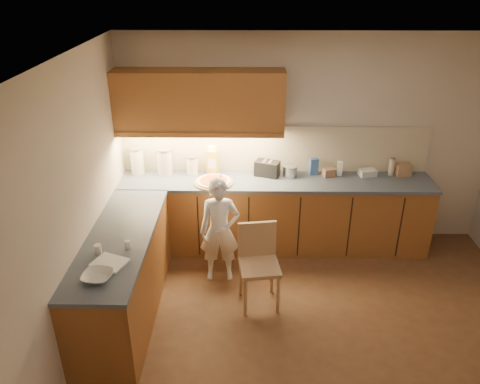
{
  "coord_description": "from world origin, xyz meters",
  "views": [
    {
      "loc": [
        -0.73,
        -3.42,
        3.27
      ],
      "look_at": [
        -0.8,
        1.2,
        1.0
      ],
      "focal_mm": 35.0,
      "sensor_mm": 36.0,
      "label": 1
    }
  ],
  "objects": [
    {
      "name": "room",
      "position": [
        0.0,
        0.0,
        1.68
      ],
      "size": [
        4.54,
        4.5,
        2.62
      ],
      "color": "#51321C",
      "rests_on": "ground"
    },
    {
      "name": "upper_cabinets",
      "position": [
        -1.27,
        1.82,
        1.85
      ],
      "size": [
        1.95,
        0.36,
        0.73
      ],
      "color": "#975C2C",
      "rests_on": "ground"
    },
    {
      "name": "oil_jug",
      "position": [
        -1.15,
        1.87,
        1.09
      ],
      "size": [
        0.15,
        0.13,
        0.36
      ],
      "rotation": [
        0.0,
        0.0,
        -0.36
      ],
      "color": "gold",
      "rests_on": "l_counter"
    },
    {
      "name": "canister_a",
      "position": [
        -2.07,
        1.87,
        1.09
      ],
      "size": [
        0.17,
        0.17,
        0.34
      ],
      "rotation": [
        0.0,
        0.0,
        0.34
      ],
      "color": "white",
      "rests_on": "l_counter"
    },
    {
      "name": "white_bottle",
      "position": [
        0.41,
        1.85,
        1.01
      ],
      "size": [
        0.07,
        0.07,
        0.18
      ],
      "primitive_type": "cube",
      "rotation": [
        0.0,
        0.0,
        -0.11
      ],
      "color": "white",
      "rests_on": "l_counter"
    },
    {
      "name": "card_box_a",
      "position": [
        0.28,
        1.82,
        0.97
      ],
      "size": [
        0.16,
        0.13,
        0.1
      ],
      "primitive_type": "cube",
      "rotation": [
        0.0,
        0.0,
        0.28
      ],
      "color": "#9D7454",
      "rests_on": "l_counter"
    },
    {
      "name": "toaster",
      "position": [
        -0.48,
        1.83,
        1.01
      ],
      "size": [
        0.33,
        0.26,
        0.19
      ],
      "rotation": [
        0.0,
        0.0,
        -0.35
      ],
      "color": "black",
      "rests_on": "l_counter"
    },
    {
      "name": "l_counter",
      "position": [
        -0.92,
        1.25,
        0.46
      ],
      "size": [
        3.77,
        2.62,
        0.92
      ],
      "color": "#975C2C",
      "rests_on": "ground"
    },
    {
      "name": "wooden_chair",
      "position": [
        -0.6,
        0.61,
        0.52
      ],
      "size": [
        0.45,
        0.45,
        0.89
      ],
      "rotation": [
        0.0,
        0.0,
        0.14
      ],
      "color": "tan",
      "rests_on": "ground"
    },
    {
      "name": "canister_d",
      "position": [
        -1.4,
        1.86,
        1.04
      ],
      "size": [
        0.15,
        0.15,
        0.24
      ],
      "rotation": [
        0.0,
        0.0,
        0.11
      ],
      "color": "white",
      "rests_on": "l_counter"
    },
    {
      "name": "card_box_b",
      "position": [
        1.19,
        1.87,
        0.99
      ],
      "size": [
        0.19,
        0.16,
        0.14
      ],
      "primitive_type": "cube",
      "rotation": [
        0.0,
        0.0,
        0.08
      ],
      "color": "#A77D5A",
      "rests_on": "l_counter"
    },
    {
      "name": "pizza_on_board",
      "position": [
        -1.12,
        1.59,
        0.94
      ],
      "size": [
        0.46,
        0.46,
        0.19
      ],
      "rotation": [
        0.0,
        0.0,
        0.4
      ],
      "color": "tan",
      "rests_on": "l_counter"
    },
    {
      "name": "canister_c",
      "position": [
        -1.73,
        1.85,
        1.09
      ],
      "size": [
        0.18,
        0.18,
        0.34
      ],
      "rotation": [
        0.0,
        0.0,
        -0.13
      ],
      "color": "silver",
      "rests_on": "l_counter"
    },
    {
      "name": "canister_b",
      "position": [
        -1.75,
        1.89,
        1.07
      ],
      "size": [
        0.17,
        0.17,
        0.29
      ],
      "rotation": [
        0.0,
        0.0,
        0.39
      ],
      "color": "white",
      "rests_on": "l_counter"
    },
    {
      "name": "child",
      "position": [
        -1.02,
        1.02,
        0.61
      ],
      "size": [
        0.46,
        0.32,
        1.22
      ],
      "primitive_type": "imported",
      "rotation": [
        0.0,
        0.0,
        0.06
      ],
      "color": "white",
      "rests_on": "ground"
    },
    {
      "name": "spice_jar_b",
      "position": [
        -1.81,
        0.19,
        0.96
      ],
      "size": [
        0.07,
        0.07,
        0.07
      ],
      "primitive_type": "cylinder",
      "rotation": [
        0.0,
        0.0,
        0.38
      ],
      "color": "white",
      "rests_on": "l_counter"
    },
    {
      "name": "dough_cloth",
      "position": [
        -1.91,
        -0.07,
        0.93
      ],
      "size": [
        0.35,
        0.31,
        0.02
      ],
      "primitive_type": "cube",
      "rotation": [
        0.0,
        0.0,
        -0.39
      ],
      "color": "white",
      "rests_on": "l_counter"
    },
    {
      "name": "flat_pack",
      "position": [
        0.75,
        1.84,
        0.96
      ],
      "size": [
        0.22,
        0.18,
        0.08
      ],
      "primitive_type": "cube",
      "rotation": [
        0.0,
        0.0,
        0.19
      ],
      "color": "silver",
      "rests_on": "l_counter"
    },
    {
      "name": "blue_box",
      "position": [
        0.1,
        1.88,
        1.02
      ],
      "size": [
        0.12,
        0.09,
        0.21
      ],
      "primitive_type": "cube",
      "rotation": [
        0.0,
        0.0,
        0.19
      ],
      "color": "#34589C",
      "rests_on": "l_counter"
    },
    {
      "name": "mixing_bowl",
      "position": [
        -1.95,
        -0.29,
        0.95
      ],
      "size": [
        0.28,
        0.28,
        0.06
      ],
      "primitive_type": "imported",
      "rotation": [
        0.0,
        0.0,
        -0.13
      ],
      "color": "silver",
      "rests_on": "l_counter"
    },
    {
      "name": "spice_jar_a",
      "position": [
        -2.06,
        0.1,
        0.96
      ],
      "size": [
        0.08,
        0.08,
        0.09
      ],
      "primitive_type": "cylinder",
      "rotation": [
        0.0,
        0.0,
        0.42
      ],
      "color": "silver",
      "rests_on": "l_counter"
    },
    {
      "name": "backsplash",
      "position": [
        -0.38,
        1.99,
        1.21
      ],
      "size": [
        3.75,
        0.02,
        0.58
      ],
      "primitive_type": "cube",
      "color": "beige",
      "rests_on": "l_counter"
    },
    {
      "name": "steel_pot",
      "position": [
        -0.2,
        1.81,
        0.99
      ],
      "size": [
        0.19,
        0.19,
        0.14
      ],
      "color": "#ABABAF",
      "rests_on": "l_counter"
    },
    {
      "name": "tall_jar",
      "position": [
        1.04,
        1.87,
        1.03
      ],
      "size": [
        0.07,
        0.07,
        0.22
      ],
      "rotation": [
        0.0,
        0.0,
        -0.36
      ],
      "color": "silver",
      "rests_on": "l_counter"
    }
  ]
}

